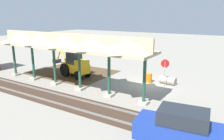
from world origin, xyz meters
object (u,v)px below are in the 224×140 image
object	(u,v)px
concrete_pipe	(168,80)
distant_parked_car	(179,128)
stop_sign	(165,67)
backhoe	(75,65)
traffic_barrel	(149,78)

from	to	relation	value
concrete_pipe	distant_parked_car	size ratio (longest dim) A/B	0.36
concrete_pipe	stop_sign	bearing A→B (deg)	85.23
stop_sign	backhoe	xyz separation A→B (m)	(9.30, 1.66, -0.59)
backhoe	traffic_barrel	distance (m)	7.97
backhoe	concrete_pipe	world-z (taller)	backhoe
stop_sign	distant_parked_car	size ratio (longest dim) A/B	0.58
stop_sign	traffic_barrel	bearing A→B (deg)	-15.95
stop_sign	concrete_pipe	distance (m)	1.73
backhoe	distant_parked_car	size ratio (longest dim) A/B	1.23
stop_sign	traffic_barrel	distance (m)	2.23
distant_parked_car	traffic_barrel	distance (m)	10.73
stop_sign	backhoe	size ratio (longest dim) A/B	0.48
traffic_barrel	backhoe	bearing A→B (deg)	15.67
backhoe	stop_sign	bearing A→B (deg)	-169.85
traffic_barrel	stop_sign	bearing A→B (deg)	164.05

